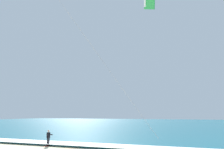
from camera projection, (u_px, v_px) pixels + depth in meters
The scene contains 4 objects.
sea at pixel (171, 124), 78.80m from camera, with size 200.00×120.00×0.20m, color #146075.
surf_foam at pixel (93, 145), 24.67m from camera, with size 200.00×2.92×0.04m, color white.
surfboard at pixel (48, 146), 25.35m from camera, with size 0.53×1.43×0.09m.
kitesurfer at pixel (48, 137), 25.51m from camera, with size 0.55×0.54×1.69m.
Camera 1 is at (11.25, -10.31, 3.42)m, focal length 38.03 mm.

